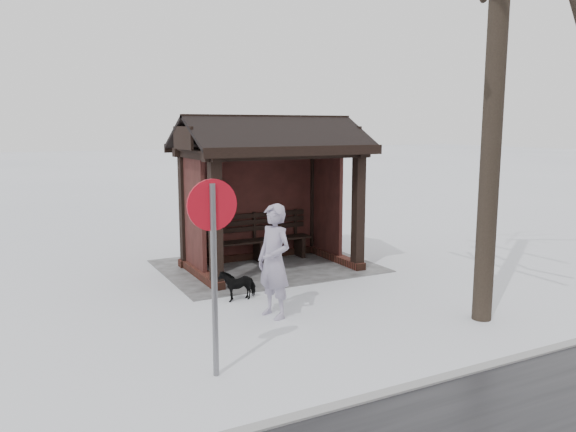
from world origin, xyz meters
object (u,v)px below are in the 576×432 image
object	(u,v)px
bus_shelter	(267,162)
road_sign	(213,235)
dog	(238,284)
pedestrian	(274,261)

from	to	relation	value
bus_shelter	road_sign	bearing A→B (deg)	57.88
dog	bus_shelter	bearing A→B (deg)	136.58
road_sign	pedestrian	bearing A→B (deg)	-135.28
bus_shelter	pedestrian	size ratio (longest dim) A/B	2.08
pedestrian	road_sign	distance (m)	2.26
bus_shelter	dog	distance (m)	2.94
pedestrian	road_sign	xyz separation A→B (m)	(1.50, 1.50, 0.79)
bus_shelter	pedestrian	world-z (taller)	bus_shelter
dog	road_sign	distance (m)	3.22
dog	pedestrian	bearing A→B (deg)	3.53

